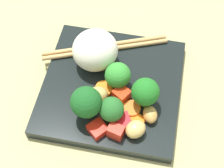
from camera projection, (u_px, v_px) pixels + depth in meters
ground_plane at (112, 93)px, 63.93cm from camera, size 110.00×110.00×2.00cm
square_plate at (112, 87)px, 62.27cm from camera, size 24.21×24.21×1.97cm
rice_mound at (95, 50)px, 61.13cm from camera, size 10.52×10.45×6.89cm
broccoli_floret_0 at (117, 77)px, 58.80cm from camera, size 4.31×4.31×5.10cm
broccoli_floret_1 at (145, 92)px, 56.37cm from camera, size 4.48×4.48×5.95cm
broccoli_floret_2 at (112, 110)px, 55.31cm from camera, size 3.92×3.92×4.99cm
broccoli_floret_3 at (86, 103)px, 54.73cm from camera, size 4.92×4.92×6.75cm
carrot_slice_0 at (119, 108)px, 58.61cm from camera, size 3.65×3.65×0.45cm
carrot_slice_1 at (137, 121)px, 57.31cm from camera, size 2.51×2.51×0.40cm
carrot_slice_2 at (103, 108)px, 58.44cm from camera, size 2.20×2.20×0.63cm
carrot_slice_3 at (132, 109)px, 58.33cm from camera, size 4.11×4.11×0.74cm
carrot_slice_4 at (104, 89)px, 60.48cm from camera, size 3.09×3.09×0.72cm
pepper_chunk_0 at (116, 131)px, 55.28cm from camera, size 2.72×2.24×2.19cm
pepper_chunk_1 at (98, 129)px, 56.01cm from camera, size 3.72×3.72×1.30cm
pepper_chunk_2 at (140, 89)px, 60.12cm from camera, size 2.46×2.64×1.24cm
pepper_chunk_3 at (123, 122)px, 56.54cm from camera, size 3.33×3.46×1.55cm
pepper_chunk_4 at (122, 95)px, 59.07cm from camera, size 3.26×3.24×2.02cm
chicken_piece_0 at (96, 95)px, 58.76cm from camera, size 4.79×4.47×2.44cm
chicken_piece_1 at (135, 129)px, 55.25cm from camera, size 4.30×4.31×2.60cm
chicken_piece_2 at (150, 115)px, 57.02cm from camera, size 3.21×3.67×1.98cm
chopstick_pair at (105, 47)px, 65.39cm from camera, size 21.59×11.08×0.79cm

